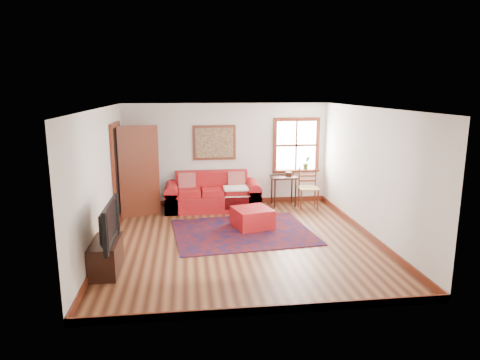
{
  "coord_description": "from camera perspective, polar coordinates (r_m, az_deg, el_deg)",
  "views": [
    {
      "loc": [
        -0.97,
        -7.66,
        2.83
      ],
      "look_at": [
        0.06,
        0.6,
        1.06
      ],
      "focal_mm": 32.0,
      "sensor_mm": 36.0,
      "label": 1
    }
  ],
  "objects": [
    {
      "name": "ground",
      "position": [
        8.22,
        0.07,
        -8.1
      ],
      "size": [
        5.5,
        5.5,
        0.0
      ],
      "primitive_type": "plane",
      "color": "#462112",
      "rests_on": "ground"
    },
    {
      "name": "red_leather_sofa",
      "position": [
        10.31,
        -3.68,
        -2.25
      ],
      "size": [
        2.25,
        0.93,
        0.88
      ],
      "color": "#B0161B",
      "rests_on": "ground"
    },
    {
      "name": "television",
      "position": [
        6.82,
        -17.77,
        -5.57
      ],
      "size": [
        0.15,
        1.15,
        0.66
      ],
      "primitive_type": "imported",
      "rotation": [
        0.0,
        0.0,
        1.57
      ],
      "color": "black",
      "rests_on": "media_cabinet"
    },
    {
      "name": "candle_hurricane",
      "position": [
        7.4,
        -16.67,
        -6.12
      ],
      "size": [
        0.12,
        0.12,
        0.18
      ],
      "color": "silver",
      "rests_on": "media_cabinet"
    },
    {
      "name": "side_table",
      "position": [
        10.55,
        5.85,
        -0.16
      ],
      "size": [
        0.61,
        0.46,
        0.74
      ],
      "color": "black",
      "rests_on": "ground"
    },
    {
      "name": "persian_rug",
      "position": [
        8.68,
        0.38,
        -6.93
      ],
      "size": [
        2.91,
        2.42,
        0.02
      ],
      "primitive_type": "cube",
      "rotation": [
        0.0,
        0.0,
        0.1
      ],
      "color": "#550E0C",
      "rests_on": "ground"
    },
    {
      "name": "ladder_back_chair",
      "position": [
        10.46,
        9.08,
        -0.81
      ],
      "size": [
        0.5,
        0.48,
        0.98
      ],
      "color": "tan",
      "rests_on": "ground"
    },
    {
      "name": "media_cabinet",
      "position": [
        7.15,
        -17.42,
        -9.68
      ],
      "size": [
        0.41,
        0.92,
        0.51
      ],
      "primitive_type": "cube",
      "color": "black",
      "rests_on": "ground"
    },
    {
      "name": "doorway",
      "position": [
        9.68,
        -14.36,
        1.18
      ],
      "size": [
        0.89,
        1.08,
        2.14
      ],
      "color": "black",
      "rests_on": "ground"
    },
    {
      "name": "room_envelope",
      "position": [
        7.82,
        0.06,
        3.36
      ],
      "size": [
        5.04,
        5.54,
        2.52
      ],
      "color": "silver",
      "rests_on": "ground"
    },
    {
      "name": "framed_artwork",
      "position": [
        10.47,
        -3.44,
        4.99
      ],
      "size": [
        1.05,
        0.07,
        0.85
      ],
      "color": "maroon",
      "rests_on": "ground"
    },
    {
      "name": "window",
      "position": [
        10.83,
        7.66,
        3.88
      ],
      "size": [
        1.18,
        0.2,
        1.38
      ],
      "color": "white",
      "rests_on": "ground"
    },
    {
      "name": "red_ottoman",
      "position": [
        8.91,
        1.65,
        -5.08
      ],
      "size": [
        0.89,
        0.89,
        0.42
      ],
      "primitive_type": "cube",
      "rotation": [
        0.0,
        0.0,
        0.26
      ],
      "color": "#B0161B",
      "rests_on": "ground"
    }
  ]
}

